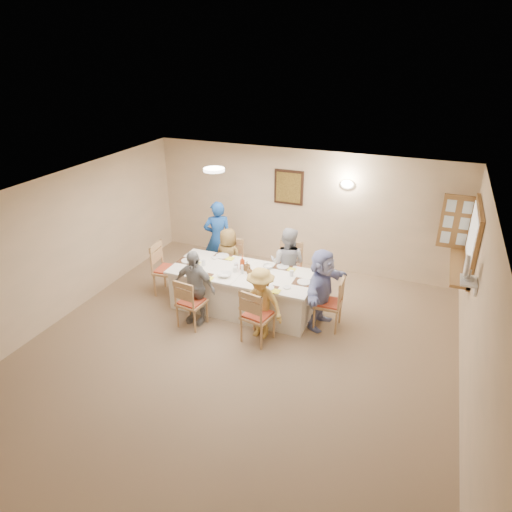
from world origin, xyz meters
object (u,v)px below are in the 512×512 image
at_px(chair_back_right, 289,271).
at_px(chair_front_right, 258,314).
at_px(diner_back_left, 228,258).
at_px(diner_front_right, 261,303).
at_px(chair_back_left, 231,263).
at_px(serving_hatch, 473,240).
at_px(chair_left_end, 168,269).
at_px(diner_back_right, 287,264).
at_px(caregiver, 218,238).
at_px(diner_right_end, 321,289).
at_px(desk_fan, 468,271).
at_px(dining_table, 243,290).
at_px(chair_front_left, 192,301).
at_px(chair_right_end, 328,302).
at_px(diner_front_left, 194,287).
at_px(condiment_ketchup, 242,263).

relative_size(chair_back_right, chair_front_right, 1.06).
relative_size(diner_back_left, diner_front_right, 0.98).
height_order(chair_back_left, diner_front_right, diner_front_right).
relative_size(serving_hatch, chair_back_left, 1.65).
relative_size(chair_back_left, chair_left_end, 0.89).
distance_m(diner_back_left, diner_back_right, 1.20).
distance_m(chair_back_right, caregiver, 1.71).
xyz_separation_m(chair_front_right, chair_left_end, (-2.15, 0.80, 0.02)).
bearing_deg(chair_back_left, diner_right_end, -27.81).
xyz_separation_m(desk_fan, dining_table, (-3.51, 0.25, -1.17)).
relative_size(dining_table, chair_front_left, 2.82).
bearing_deg(chair_front_left, diner_right_end, -151.52).
relative_size(chair_front_right, caregiver, 0.62).
bearing_deg(chair_right_end, diner_front_right, -55.88).
bearing_deg(dining_table, chair_front_left, -126.87).
relative_size(serving_hatch, diner_back_right, 1.06).
bearing_deg(serving_hatch, chair_back_left, -175.92).
bearing_deg(diner_front_left, chair_back_right, 54.46).
bearing_deg(diner_back_left, dining_table, 140.23).
bearing_deg(diner_back_left, chair_right_end, 171.25).
bearing_deg(diner_back_right, diner_front_left, 48.99).
bearing_deg(diner_right_end, chair_front_left, 122.12).
height_order(chair_back_right, diner_front_left, diner_front_left).
xyz_separation_m(chair_back_left, chair_right_end, (2.15, -0.80, 0.02)).
bearing_deg(diner_right_end, diner_front_left, 119.12).
bearing_deg(chair_back_left, diner_front_left, -96.20).
height_order(chair_back_right, diner_back_right, diner_back_right).
relative_size(chair_front_left, chair_left_end, 0.90).
height_order(desk_fan, diner_back_right, desk_fan).
bearing_deg(chair_right_end, serving_hatch, 116.54).
xyz_separation_m(diner_front_left, caregiver, (-0.45, 1.83, 0.11)).
xyz_separation_m(chair_back_left, caregiver, (-0.45, 0.35, 0.33)).
bearing_deg(chair_right_end, chair_front_left, -71.07).
distance_m(chair_front_right, diner_front_left, 1.22).
relative_size(chair_right_end, caregiver, 0.60).
distance_m(desk_fan, condiment_ketchup, 3.62).
height_order(serving_hatch, chair_right_end, serving_hatch).
distance_m(diner_right_end, caregiver, 2.73).
xyz_separation_m(desk_fan, diner_front_left, (-4.11, -0.43, -0.88)).
height_order(diner_back_left, diner_front_left, diner_front_left).
height_order(chair_back_left, chair_back_right, chair_back_right).
bearing_deg(diner_back_right, chair_front_left, 51.38).
height_order(chair_right_end, diner_back_right, diner_back_right).
relative_size(chair_front_right, diner_front_right, 0.78).
xyz_separation_m(chair_back_left, diner_front_right, (1.20, -1.48, 0.17)).
distance_m(dining_table, condiment_ketchup, 0.51).
distance_m(chair_front_right, chair_left_end, 2.29).
xyz_separation_m(dining_table, chair_front_right, (0.60, -0.80, 0.10)).
bearing_deg(chair_front_right, diner_back_left, -39.69).
distance_m(chair_back_left, diner_back_right, 1.23).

